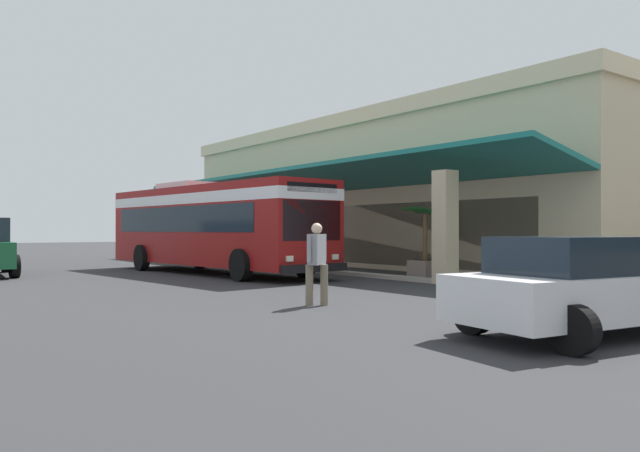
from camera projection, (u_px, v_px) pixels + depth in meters
ground at (350, 264)px, 28.76m from camera, size 120.00×120.00×0.00m
curb_strip at (274, 267)px, 25.43m from camera, size 29.82×0.50×0.12m
plaza_building at (435, 196)px, 31.19m from camera, size 25.15×16.90×6.60m
transit_bus at (212, 222)px, 22.38m from camera, size 11.39×3.53×3.34m
parked_sedan_white at (589, 285)px, 9.16m from camera, size 2.85×4.61×1.47m
pedestrian at (317, 259)px, 12.80m from camera, size 0.45×0.65×1.71m
potted_palm at (426, 258)px, 20.83m from camera, size 1.75×2.00×2.38m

